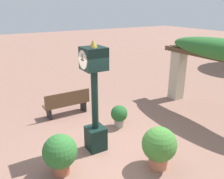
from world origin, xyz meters
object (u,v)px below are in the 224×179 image
pedestal_clock (95,97)px  potted_plant_near_left (159,146)px  potted_plant_near_right (60,153)px  park_bench (67,103)px  potted_plant_far_left (119,115)px

pedestal_clock → potted_plant_near_left: bearing=32.7°
potted_plant_near_left → potted_plant_near_right: (-0.95, -2.04, -0.02)m
potted_plant_near_right → park_bench: potted_plant_near_right is taller
potted_plant_near_right → park_bench: (-2.82, 1.22, -0.11)m
potted_plant_far_left → potted_plant_near_right: bearing=-62.8°
potted_plant_near_left → potted_plant_far_left: 2.17m
pedestal_clock → potted_plant_far_left: pedestal_clock is taller
park_bench → pedestal_clock: bearing=87.8°
pedestal_clock → potted_plant_near_left: (1.43, 0.92, -0.93)m
potted_plant_near_right → potted_plant_far_left: size_ratio=1.35×
potted_plant_far_left → park_bench: bearing=-146.1°
pedestal_clock → potted_plant_near_left: 1.93m
potted_plant_near_left → potted_plant_near_right: size_ratio=1.06×
potted_plant_near_right → potted_plant_near_left: bearing=65.0°
potted_plant_near_right → park_bench: bearing=156.7°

